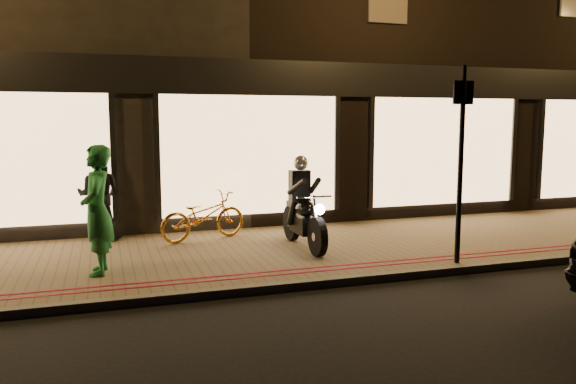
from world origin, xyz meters
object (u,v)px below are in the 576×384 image
at_px(bicycle_gold, 203,216).
at_px(motorcycle, 303,212).
at_px(sign_post, 461,154).
at_px(person_green, 97,210).

bearing_deg(bicycle_gold, motorcycle, -144.84).
height_order(sign_post, person_green, sign_post).
height_order(motorcycle, sign_post, sign_post).
xyz_separation_m(motorcycle, sign_post, (1.91, -1.76, 1.06)).
relative_size(sign_post, person_green, 1.62).
distance_m(bicycle_gold, person_green, 2.62).
bearing_deg(bicycle_gold, sign_post, -148.42).
distance_m(motorcycle, bicycle_gold, 1.92).
height_order(motorcycle, person_green, person_green).
relative_size(bicycle_gold, person_green, 0.91).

